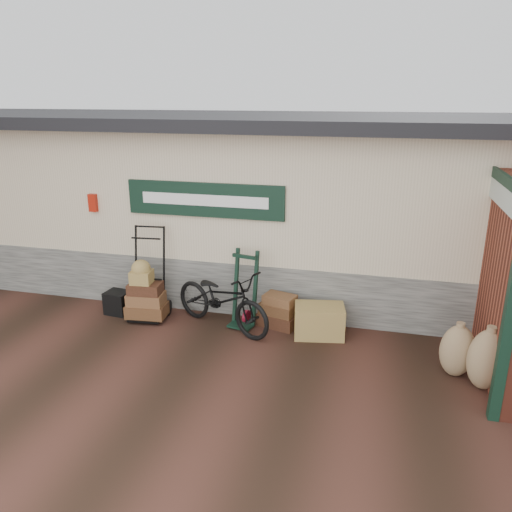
{
  "coord_description": "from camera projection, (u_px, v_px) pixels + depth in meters",
  "views": [
    {
      "loc": [
        2.41,
        -6.39,
        3.56
      ],
      "look_at": [
        0.56,
        0.9,
        1.1
      ],
      "focal_mm": 35.0,
      "sensor_mm": 36.0,
      "label": 1
    }
  ],
  "objects": [
    {
      "name": "bicycle",
      "position": [
        222.0,
        296.0,
        7.79
      ],
      "size": [
        1.39,
        1.98,
        1.09
      ],
      "primitive_type": "imported",
      "rotation": [
        0.0,
        0.0,
        1.14
      ],
      "color": "black",
      "rests_on": "ground"
    },
    {
      "name": "ground",
      "position": [
        206.0,
        340.0,
        7.56
      ],
      "size": [
        80.0,
        80.0,
        0.0
      ],
      "primitive_type": "plane",
      "color": "black",
      "rests_on": "ground"
    },
    {
      "name": "wicker_hamper",
      "position": [
        319.0,
        321.0,
        7.63
      ],
      "size": [
        0.82,
        0.61,
        0.49
      ],
      "primitive_type": "cube",
      "rotation": [
        0.0,
        0.0,
        0.18
      ],
      "color": "olive",
      "rests_on": "ground"
    },
    {
      "name": "burlap_sack_right",
      "position": [
        487.0,
        360.0,
        6.2
      ],
      "size": [
        0.63,
        0.58,
        0.81
      ],
      "primitive_type": "ellipsoid",
      "rotation": [
        0.0,
        0.0,
        0.39
      ],
      "color": "olive",
      "rests_on": "ground"
    },
    {
      "name": "station_building",
      "position": [
        251.0,
        200.0,
        9.58
      ],
      "size": [
        14.4,
        4.1,
        3.2
      ],
      "color": "#4C4C47",
      "rests_on": "ground"
    },
    {
      "name": "green_barrow",
      "position": [
        244.0,
        289.0,
        7.87
      ],
      "size": [
        0.52,
        0.46,
        1.24
      ],
      "primitive_type": null,
      "rotation": [
        0.0,
        0.0,
        -0.21
      ],
      "color": "black",
      "rests_on": "ground"
    },
    {
      "name": "burlap_sack_left",
      "position": [
        457.0,
        351.0,
        6.51
      ],
      "size": [
        0.5,
        0.43,
        0.72
      ],
      "primitive_type": "ellipsoid",
      "rotation": [
        0.0,
        0.0,
        0.14
      ],
      "color": "olive",
      "rests_on": "ground"
    },
    {
      "name": "porter_trolley",
      "position": [
        148.0,
        272.0,
        8.16
      ],
      "size": [
        0.82,
        0.65,
        1.54
      ],
      "primitive_type": null,
      "rotation": [
        0.0,
        0.0,
        0.1
      ],
      "color": "black",
      "rests_on": "ground"
    },
    {
      "name": "suitcase_stack",
      "position": [
        278.0,
        310.0,
        7.95
      ],
      "size": [
        0.69,
        0.53,
        0.54
      ],
      "primitive_type": null,
      "rotation": [
        0.0,
        0.0,
        -0.28
      ],
      "color": "#321D0F",
      "rests_on": "ground"
    },
    {
      "name": "black_trunk",
      "position": [
        118.0,
        302.0,
        8.43
      ],
      "size": [
        0.42,
        0.37,
        0.39
      ],
      "primitive_type": "cube",
      "rotation": [
        0.0,
        0.0,
        -0.11
      ],
      "color": "black",
      "rests_on": "ground"
    }
  ]
}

